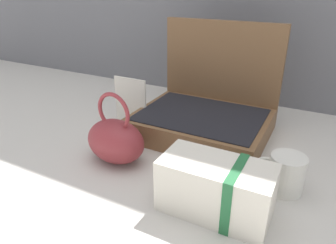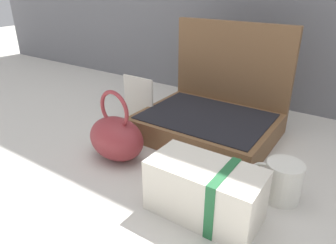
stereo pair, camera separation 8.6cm
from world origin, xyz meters
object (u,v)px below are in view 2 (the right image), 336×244
at_px(open_suitcase, 213,112).
at_px(coffee_mug, 282,181).
at_px(teal_pouch_handbag, 116,137).
at_px(info_card_left, 138,100).
at_px(cream_toiletry_bag, 206,191).

bearing_deg(open_suitcase, coffee_mug, -37.51).
relative_size(teal_pouch_handbag, coffee_mug, 1.68).
height_order(open_suitcase, info_card_left, open_suitcase).
distance_m(teal_pouch_handbag, info_card_left, 0.25).
height_order(open_suitcase, teal_pouch_handbag, open_suitcase).
bearing_deg(coffee_mug, open_suitcase, 142.49).
height_order(coffee_mug, info_card_left, info_card_left).
distance_m(open_suitcase, cream_toiletry_bag, 0.41).
xyz_separation_m(teal_pouch_handbag, cream_toiletry_bag, (0.33, -0.07, -0.00)).
relative_size(open_suitcase, cream_toiletry_bag, 1.73).
bearing_deg(teal_pouch_handbag, open_suitcase, 63.10).
bearing_deg(open_suitcase, info_card_left, -163.39).
relative_size(coffee_mug, info_card_left, 0.72).
bearing_deg(cream_toiletry_bag, coffee_mug, 50.99).
xyz_separation_m(open_suitcase, info_card_left, (-0.25, -0.08, 0.01)).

